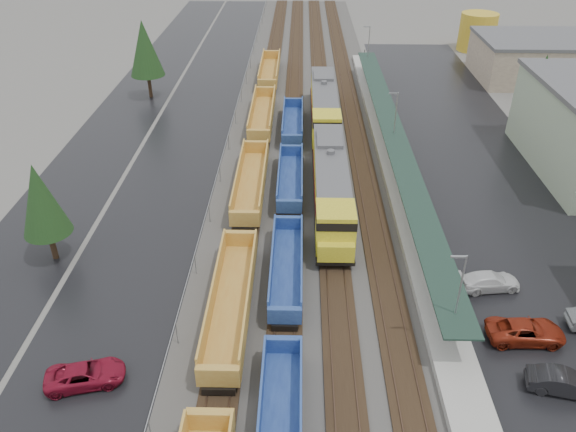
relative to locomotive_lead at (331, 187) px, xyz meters
The scene contains 19 objects.
ballast_strip 21.69m from the locomotive_lead, 95.33° to the left, with size 20.00×160.00×0.08m, color #302D2B.
trackbed 21.68m from the locomotive_lead, 95.33° to the left, with size 14.60×160.00×0.22m.
west_parking_lot 27.49m from the locomotive_lead, 128.40° to the left, with size 10.00×160.00×0.02m, color black.
west_road 34.58m from the locomotive_lead, 141.54° to the left, with size 9.00×160.00×0.02m, color black.
east_commuter_lot 20.66m from the locomotive_lead, 33.96° to the left, with size 16.00×100.00×0.02m, color black.
station_platform 13.82m from the locomotive_lead, 56.79° to the left, with size 3.00×80.00×8.00m.
chainlink_fence 22.99m from the locomotive_lead, 120.04° to the left, with size 0.08×160.04×2.02m.
tree_west_near 25.68m from the locomotive_lead, 160.39° to the right, with size 3.96×3.96×9.00m.
tree_west_far 40.43m from the locomotive_lead, 128.48° to the left, with size 4.84×4.84×11.00m.
tree_east 32.70m from the locomotive_lead, 36.80° to the left, with size 4.40×4.40×10.00m.
locomotive_lead is the anchor object (origin of this frame).
locomotive_trail 21.00m from the locomotive_lead, 90.00° to the left, with size 3.31×21.83×4.94m.
well_string_yellow 10.11m from the locomotive_lead, 143.02° to the right, with size 2.82×108.80×2.50m.
well_string_blue 19.03m from the locomotive_lead, 102.17° to the right, with size 2.51×88.88×2.23m.
storage_tank 64.66m from the locomotive_lead, 63.36° to the left, with size 6.59×6.59×6.59m, color gold.
parked_car_west_c 27.89m from the locomotive_lead, 127.08° to the right, with size 5.04×2.32×1.40m, color maroon.
parked_car_east_a 26.27m from the locomotive_lead, 57.82° to the right, with size 4.60×1.60×1.52m, color black.
parked_car_east_b 21.96m from the locomotive_lead, 53.27° to the right, with size 5.46×2.52×1.52m, color maroon.
parked_car_east_c 17.07m from the locomotive_lead, 44.35° to the right, with size 4.92×2.00×1.43m, color silver.
Camera 1 is at (-1.06, -8.74, 28.62)m, focal length 35.00 mm.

